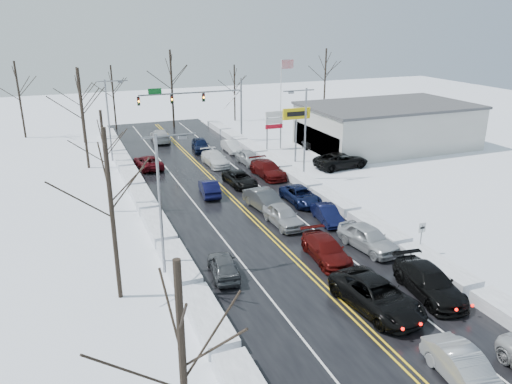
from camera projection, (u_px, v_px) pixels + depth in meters
name	position (u px, v px, depth m)	size (l,w,h in m)	color
ground	(264.00, 229.00, 38.24)	(160.00, 160.00, 0.00)	white
road_surface	(254.00, 219.00, 39.99)	(14.00, 84.00, 0.01)	black
snow_bank_left	(160.00, 234.00, 37.33)	(1.64, 72.00, 0.79)	white
snow_bank_right	(337.00, 207.00, 42.65)	(1.64, 72.00, 0.79)	white
traffic_signal_mast	(203.00, 100.00, 62.13)	(13.28, 0.39, 8.00)	slate
tires_plus_sign	(296.00, 117.00, 54.25)	(3.20, 0.34, 6.00)	slate
used_vehicles_sign	(274.00, 122.00, 60.07)	(2.20, 0.22, 4.65)	slate
speed_limit_sign	(422.00, 233.00, 33.55)	(0.55, 0.09, 2.35)	slate
flagpole	(282.00, 90.00, 67.84)	(1.87, 1.20, 10.00)	silver
dealership_building	(387.00, 125.00, 61.50)	(20.40, 12.40, 5.30)	beige
streetlight_ne	(303.00, 127.00, 48.13)	(3.20, 0.25, 9.00)	slate
streetlight_sw	(163.00, 193.00, 30.06)	(3.20, 0.25, 9.00)	slate
streetlight_nw	(110.00, 114.00, 54.58)	(3.20, 0.25, 9.00)	slate
tree_left_a	(181.00, 341.00, 14.78)	(3.60, 3.60, 9.00)	#2D231C
tree_left_b	(109.00, 183.00, 26.64)	(4.00, 4.00, 10.00)	#2D231C
tree_left_c	(103.00, 142.00, 39.59)	(3.40, 3.40, 8.50)	#2D231C
tree_left_d	(81.00, 99.00, 51.14)	(4.20, 4.20, 10.50)	#2D231C
tree_left_e	(79.00, 91.00, 62.02)	(3.80, 3.80, 9.50)	#2D231C
tree_far_a	(18.00, 85.00, 64.64)	(4.00, 4.00, 10.00)	#2D231C
tree_far_b	(112.00, 85.00, 69.95)	(3.60, 3.60, 9.00)	#2D231C
tree_far_c	(171.00, 74.00, 70.53)	(4.40, 4.40, 11.00)	#2D231C
tree_far_d	(234.00, 82.00, 75.92)	(3.40, 3.40, 8.50)	#2D231C
tree_far_e	(326.00, 68.00, 81.48)	(4.20, 4.20, 10.50)	#2D231C
queued_car_1	(463.00, 383.00, 22.13)	(1.60, 4.58, 1.51)	#96999D
queued_car_2	(376.00, 309.00, 27.79)	(2.78, 6.03, 1.68)	black
queued_car_3	(326.00, 259.00, 33.43)	(2.07, 5.08, 1.48)	#4A0B09
queued_car_4	(283.00, 225.00, 38.95)	(1.88, 4.67, 1.59)	#999BA1
queued_car_5	(265.00, 210.00, 42.02)	(1.75, 5.01, 1.65)	#393B3E
queued_car_6	(240.00, 185.00, 48.06)	(2.19, 4.76, 1.32)	black
queued_car_7	(215.00, 165.00, 54.54)	(2.08, 5.11, 1.48)	silver
queued_car_8	(201.00, 151.00, 60.17)	(1.86, 4.63, 1.58)	black
queued_car_11	(428.00, 294.00, 29.21)	(2.27, 5.59, 1.62)	black
queued_car_12	(367.00, 249.00, 34.93)	(2.01, 5.00, 1.70)	#A8ABB0
queued_car_13	(327.00, 222.00, 39.49)	(1.41, 4.04, 1.33)	black
queued_car_14	(301.00, 203.00, 43.55)	(2.27, 4.92, 1.37)	black
queued_car_15	(268.00, 177.00, 50.64)	(2.20, 5.42, 1.57)	#440909
queued_car_16	(249.00, 164.00, 54.98)	(1.75, 4.35, 1.48)	#A1A5A9
queued_car_17	(232.00, 152.00, 59.88)	(1.47, 4.22, 1.39)	white
oncoming_car_0	(210.00, 195.00, 45.44)	(1.48, 4.25, 1.40)	black
oncoming_car_1	(149.00, 168.00, 53.42)	(2.31, 5.01, 1.39)	#510A10
oncoming_car_2	(161.00, 142.00, 64.73)	(2.23, 5.49, 1.59)	silver
oncoming_car_3	(224.00, 275.00, 31.35)	(1.64, 4.08, 1.39)	#434549
parked_car_0	(341.00, 168.00, 53.63)	(2.77, 6.02, 1.67)	black
parked_car_1	(339.00, 153.00, 59.24)	(2.11, 5.19, 1.51)	#3D4042
parked_car_2	(308.00, 147.00, 62.05)	(1.95, 4.84, 1.65)	black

